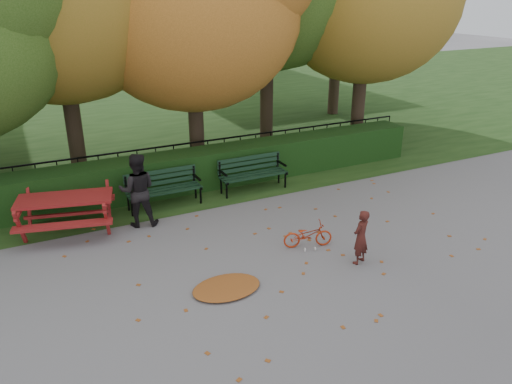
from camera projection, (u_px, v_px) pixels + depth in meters
name	position (u px, v px, depth m)	size (l,w,h in m)	color
ground	(284.00, 262.00, 9.73)	(90.00, 90.00, 0.00)	gray
grass_strip	(124.00, 113.00, 21.33)	(90.00, 90.00, 0.00)	#173410
hedge	(202.00, 169.00, 13.27)	(13.00, 0.90, 1.00)	black
iron_fence	(192.00, 159.00, 13.92)	(14.00, 0.04, 1.02)	black
bench_left	(163.00, 186.00, 12.07)	(1.80, 0.57, 0.88)	black
bench_right	(252.00, 171.00, 13.05)	(1.80, 0.57, 0.88)	black
picnic_table	(66.00, 205.00, 10.66)	(2.27, 1.99, 0.95)	maroon
leaf_pile	(226.00, 287.00, 8.82)	(1.25, 0.86, 0.09)	brown
leaf_scatter	(277.00, 255.00, 9.97)	(9.00, 5.70, 0.01)	brown
child	(361.00, 237.00, 9.51)	(0.40, 0.26, 1.10)	#431915
adult	(138.00, 190.00, 10.95)	(0.81, 0.63, 1.68)	black
bicycle	(308.00, 235.00, 10.21)	(0.35, 1.02, 0.53)	#B12F10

